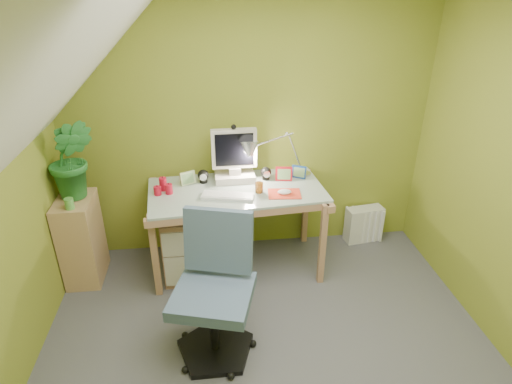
{
  "coord_description": "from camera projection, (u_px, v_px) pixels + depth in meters",
  "views": [
    {
      "loc": [
        -0.35,
        -1.95,
        2.36
      ],
      "look_at": [
        0.0,
        1.0,
        0.85
      ],
      "focal_mm": 30.0,
      "sensor_mm": 36.0,
      "label": 1
    }
  ],
  "objects": [
    {
      "name": "amber_tumbler",
      "position": [
        259.0,
        187.0,
        3.48
      ],
      "size": [
        0.07,
        0.07,
        0.08
      ],
      "primitive_type": "cylinder",
      "rotation": [
        0.0,
        0.0,
        -0.01
      ],
      "color": "brown",
      "rests_on": "desk"
    },
    {
      "name": "green_cup",
      "position": [
        69.0,
        204.0,
        3.26
      ],
      "size": [
        0.08,
        0.08,
        0.09
      ],
      "primitive_type": "cylinder",
      "rotation": [
        0.0,
        0.0,
        -0.12
      ],
      "color": "#559F42",
      "rests_on": "side_ledge"
    },
    {
      "name": "desk",
      "position": [
        237.0,
        228.0,
        3.73
      ],
      "size": [
        1.5,
        0.84,
        0.77
      ],
      "primitive_type": null,
      "rotation": [
        0.0,
        0.0,
        0.09
      ],
      "color": "#AB7B5A",
      "rests_on": "floor"
    },
    {
      "name": "photo_frame_green",
      "position": [
        188.0,
        178.0,
        3.61
      ],
      "size": [
        0.13,
        0.07,
        0.11
      ],
      "primitive_type": "cube",
      "rotation": [
        0.0,
        0.0,
        0.44
      ],
      "color": "#ABC285",
      "rests_on": "desk"
    },
    {
      "name": "keyboard",
      "position": [
        228.0,
        196.0,
        3.42
      ],
      "size": [
        0.43,
        0.22,
        0.02
      ],
      "primitive_type": "cube",
      "rotation": [
        0.0,
        0.0,
        -0.23
      ],
      "color": "white",
      "rests_on": "desk"
    },
    {
      "name": "potted_plant",
      "position": [
        72.0,
        159.0,
        3.31
      ],
      "size": [
        0.37,
        0.3,
        0.66
      ],
      "primitive_type": "imported",
      "rotation": [
        0.0,
        0.0,
        0.04
      ],
      "color": "#246E2B",
      "rests_on": "side_ledge"
    },
    {
      "name": "mouse",
      "position": [
        284.0,
        192.0,
        3.46
      ],
      "size": [
        0.12,
        0.09,
        0.04
      ],
      "primitive_type": "ellipsoid",
      "rotation": [
        0.0,
        0.0,
        -0.13
      ],
      "color": "white",
      "rests_on": "mousepad"
    },
    {
      "name": "speaker_right",
      "position": [
        266.0,
        173.0,
        3.7
      ],
      "size": [
        0.09,
        0.09,
        0.11
      ],
      "primitive_type": null,
      "rotation": [
        0.0,
        0.0,
        0.02
      ],
      "color": "black",
      "rests_on": "desk"
    },
    {
      "name": "slope_ceiling",
      "position": [
        58.0,
        104.0,
        1.89
      ],
      "size": [
        1.1,
        3.2,
        1.1
      ],
      "primitive_type": "cube",
      "color": "white",
      "rests_on": "wall_left"
    },
    {
      "name": "side_ledge",
      "position": [
        82.0,
        239.0,
        3.59
      ],
      "size": [
        0.28,
        0.43,
        0.76
      ],
      "primitive_type": "cube",
      "color": "tan",
      "rests_on": "floor"
    },
    {
      "name": "speaker_left",
      "position": [
        203.0,
        176.0,
        3.64
      ],
      "size": [
        0.11,
        0.11,
        0.11
      ],
      "primitive_type": null,
      "rotation": [
        0.0,
        0.0,
        0.2
      ],
      "color": "black",
      "rests_on": "desk"
    },
    {
      "name": "wall_back",
      "position": [
        248.0,
        125.0,
        3.7
      ],
      "size": [
        3.2,
        0.01,
        2.4
      ],
      "primitive_type": "cube",
      "color": "olive",
      "rests_on": "floor"
    },
    {
      "name": "radiator",
      "position": [
        364.0,
        224.0,
        4.2
      ],
      "size": [
        0.37,
        0.19,
        0.35
      ],
      "primitive_type": "cube",
      "rotation": [
        0.0,
        0.0,
        0.15
      ],
      "color": "silver",
      "rests_on": "floor"
    },
    {
      "name": "monitor",
      "position": [
        234.0,
        151.0,
        3.59
      ],
      "size": [
        0.4,
        0.24,
        0.54
      ],
      "primitive_type": null,
      "rotation": [
        0.0,
        0.0,
        0.02
      ],
      "color": "beige",
      "rests_on": "desk"
    },
    {
      "name": "task_chair",
      "position": [
        213.0,
        293.0,
        2.77
      ],
      "size": [
        0.71,
        0.71,
        1.03
      ],
      "primitive_type": null,
      "rotation": [
        0.0,
        0.0,
        -0.28
      ],
      "color": "#455971",
      "rests_on": "floor"
    },
    {
      "name": "photo_frame_blue",
      "position": [
        299.0,
        172.0,
        3.73
      ],
      "size": [
        0.12,
        0.08,
        0.11
      ],
      "primitive_type": "cube",
      "rotation": [
        0.0,
        0.0,
        -0.48
      ],
      "color": "navy",
      "rests_on": "desk"
    },
    {
      "name": "photo_frame_red",
      "position": [
        284.0,
        174.0,
        3.68
      ],
      "size": [
        0.14,
        0.04,
        0.12
      ],
      "primitive_type": "cube",
      "rotation": [
        0.0,
        0.0,
        -0.16
      ],
      "color": "#AF121C",
      "rests_on": "desk"
    },
    {
      "name": "floor",
      "position": [
        274.0,
        375.0,
        2.83
      ],
      "size": [
        3.2,
        3.2,
        0.01
      ],
      "primitive_type": "cube",
      "color": "#505056",
      "rests_on": "ground"
    },
    {
      "name": "candle_cluster",
      "position": [
        163.0,
        186.0,
        3.48
      ],
      "size": [
        0.16,
        0.14,
        0.11
      ],
      "primitive_type": null,
      "rotation": [
        0.0,
        0.0,
        -0.09
      ],
      "color": "red",
      "rests_on": "desk"
    },
    {
      "name": "desk_lamp",
      "position": [
        287.0,
        144.0,
        3.62
      ],
      "size": [
        0.6,
        0.31,
        0.62
      ],
      "primitive_type": null,
      "rotation": [
        0.0,
        0.0,
        -0.11
      ],
      "color": "#ADADB1",
      "rests_on": "desk"
    },
    {
      "name": "mousepad",
      "position": [
        284.0,
        194.0,
        3.47
      ],
      "size": [
        0.28,
        0.21,
        0.01
      ],
      "primitive_type": "cube",
      "rotation": [
        0.0,
        0.0,
        -0.09
      ],
      "color": "red",
      "rests_on": "desk"
    }
  ]
}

